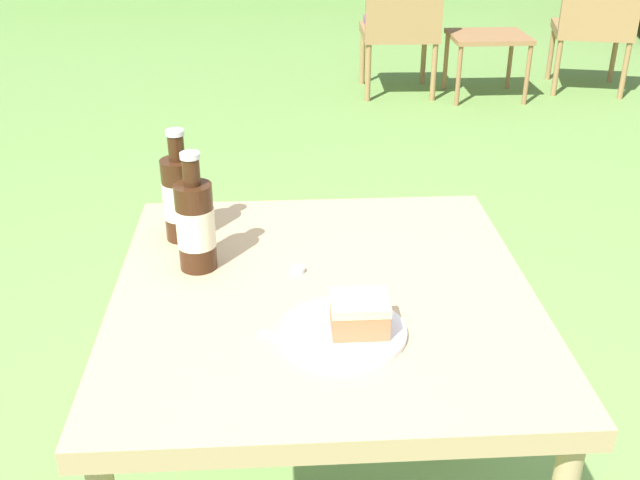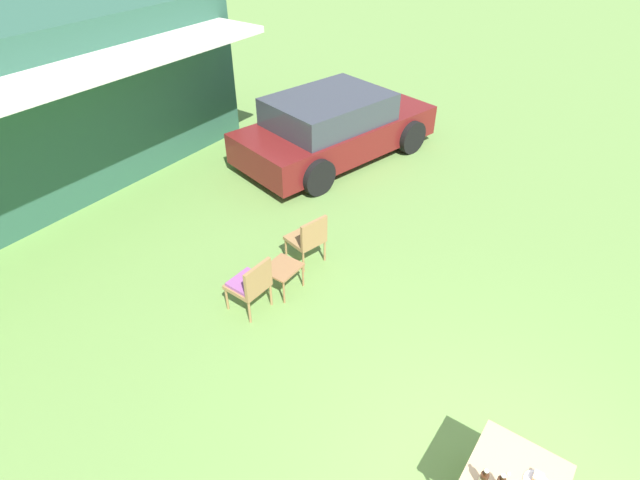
{
  "view_description": "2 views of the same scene",
  "coord_description": "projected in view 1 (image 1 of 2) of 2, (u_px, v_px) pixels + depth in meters",
  "views": [
    {
      "loc": [
        -0.08,
        -1.18,
        1.44
      ],
      "look_at": [
        0.0,
        0.1,
        0.79
      ],
      "focal_mm": 42.0,
      "sensor_mm": 36.0,
      "label": 1
    },
    {
      "loc": [
        -2.87,
        0.09,
        5.0
      ],
      "look_at": [
        1.64,
        3.3,
        0.9
      ],
      "focal_mm": 28.0,
      "sensor_mm": 36.0,
      "label": 2
    }
  ],
  "objects": [
    {
      "name": "garden_side_table",
      "position": [
        488.0,
        42.0,
        4.94
      ],
      "size": [
        0.5,
        0.45,
        0.42
      ],
      "color": "#996B42",
      "rests_on": "ground_plane"
    },
    {
      "name": "fork",
      "position": [
        315.0,
        334.0,
        1.23
      ],
      "size": [
        0.19,
        0.03,
        0.01
      ],
      "color": "silver",
      "rests_on": "patio_table"
    },
    {
      "name": "patio_table",
      "position": [
        323.0,
        324.0,
        1.41
      ],
      "size": [
        0.77,
        0.81,
        0.74
      ],
      "color": "tan",
      "rests_on": "ground_plane"
    },
    {
      "name": "wicker_chair_cushioned",
      "position": [
        400.0,
        23.0,
        4.94
      ],
      "size": [
        0.5,
        0.5,
        0.85
      ],
      "rotation": [
        0.0,
        0.0,
        3.11
      ],
      "color": "#9E7547",
      "rests_on": "ground_plane"
    },
    {
      "name": "cola_bottle_far",
      "position": [
        181.0,
        197.0,
        1.52
      ],
      "size": [
        0.07,
        0.07,
        0.23
      ],
      "color": "#381E0F",
      "rests_on": "patio_table"
    },
    {
      "name": "cake_on_plate",
      "position": [
        351.0,
        323.0,
        1.23
      ],
      "size": [
        0.21,
        0.21,
        0.07
      ],
      "color": "white",
      "rests_on": "patio_table"
    },
    {
      "name": "wicker_chair_plain",
      "position": [
        595.0,
        21.0,
        4.98
      ],
      "size": [
        0.59,
        0.59,
        0.85
      ],
      "rotation": [
        0.0,
        0.0,
        2.9
      ],
      "color": "#9E7547",
      "rests_on": "ground_plane"
    },
    {
      "name": "loose_bottle_cap",
      "position": [
        298.0,
        270.0,
        1.42
      ],
      "size": [
        0.03,
        0.03,
        0.01
      ],
      "color": "silver",
      "rests_on": "patio_table"
    },
    {
      "name": "cola_bottle_near",
      "position": [
        196.0,
        224.0,
        1.4
      ],
      "size": [
        0.07,
        0.07,
        0.23
      ],
      "color": "#381E0F",
      "rests_on": "patio_table"
    }
  ]
}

